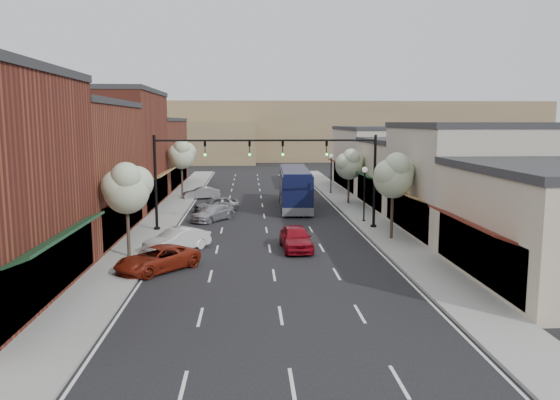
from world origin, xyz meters
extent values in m
plane|color=black|center=(0.00, 0.00, 0.00)|extent=(160.00, 160.00, 0.00)
cube|color=gray|center=(-8.40, 18.50, 0.07)|extent=(2.80, 73.00, 0.15)
cube|color=gray|center=(8.40, 18.50, 0.07)|extent=(2.80, 73.00, 0.15)
cube|color=gray|center=(-7.00, 18.50, 0.07)|extent=(0.25, 73.00, 0.17)
cube|color=gray|center=(7.00, 18.50, 0.07)|extent=(0.25, 73.00, 0.17)
cube|color=black|center=(-10.10, -8.00, 1.60)|extent=(0.60, 11.90, 2.60)
cube|color=#163920|center=(-9.30, -8.00, 3.10)|extent=(1.07, 9.80, 0.49)
cube|color=brown|center=(-14.30, 6.00, 4.50)|extent=(9.00, 14.00, 9.00)
cube|color=#2D2D30|center=(-14.30, 6.00, 9.20)|extent=(9.20, 14.10, 0.40)
cube|color=black|center=(-10.10, 6.00, 1.60)|extent=(0.60, 11.90, 2.60)
cube|color=#531D13|center=(-9.30, 6.00, 3.10)|extent=(1.07, 9.80, 0.49)
cube|color=maroon|center=(-14.30, 20.00, 5.25)|extent=(9.00, 14.00, 10.50)
cube|color=#2D2D30|center=(-14.30, 20.00, 10.70)|extent=(9.20, 14.10, 0.40)
cube|color=black|center=(-10.10, 20.00, 1.60)|extent=(0.60, 11.90, 2.60)
cube|color=olive|center=(-9.30, 20.00, 3.10)|extent=(1.07, 9.80, 0.49)
cube|color=brown|center=(-14.30, 36.00, 4.00)|extent=(9.00, 18.00, 8.00)
cube|color=#2D2D30|center=(-14.30, 36.00, 8.20)|extent=(9.20, 18.10, 0.40)
cube|color=black|center=(-10.10, 36.00, 1.60)|extent=(0.60, 15.30, 2.60)
cube|color=#163920|center=(-9.30, 36.00, 3.10)|extent=(1.07, 12.60, 0.49)
cube|color=beige|center=(13.80, -6.00, 2.75)|extent=(8.00, 12.00, 5.50)
cube|color=#2D2D30|center=(13.80, -6.00, 5.70)|extent=(8.20, 12.10, 0.40)
cube|color=black|center=(10.10, -6.00, 1.60)|extent=(0.60, 10.20, 2.60)
cube|color=#531D13|center=(9.30, -6.00, 3.10)|extent=(1.07, 8.40, 0.49)
cube|color=beige|center=(13.80, 6.00, 3.75)|extent=(8.00, 12.00, 7.50)
cube|color=#2D2D30|center=(13.80, 6.00, 7.70)|extent=(8.20, 12.10, 0.40)
cube|color=black|center=(10.10, 6.00, 1.60)|extent=(0.60, 10.20, 2.60)
cube|color=olive|center=(9.30, 6.00, 3.10)|extent=(1.07, 8.40, 0.49)
cube|color=beige|center=(13.80, 18.00, 3.00)|extent=(8.00, 12.00, 6.00)
cube|color=#2D2D30|center=(13.80, 18.00, 6.20)|extent=(8.20, 12.10, 0.40)
cube|color=black|center=(10.10, 18.00, 1.60)|extent=(0.60, 10.20, 2.60)
cube|color=#163920|center=(9.30, 18.00, 3.10)|extent=(1.07, 8.40, 0.49)
cube|color=beige|center=(13.80, 32.00, 3.50)|extent=(8.00, 16.00, 7.00)
cube|color=#2D2D30|center=(13.80, 32.00, 7.20)|extent=(8.20, 16.10, 0.40)
cube|color=black|center=(10.10, 32.00, 1.60)|extent=(0.60, 13.60, 2.60)
cube|color=#531D13|center=(9.30, 32.00, 3.10)|extent=(1.07, 11.20, 0.49)
cube|color=#7A6647|center=(0.00, 90.00, 6.00)|extent=(120.00, 30.00, 12.00)
cube|color=#7A6647|center=(-25.00, 78.00, 4.00)|extent=(50.00, 20.00, 8.00)
cylinder|color=black|center=(8.00, 8.00, 0.15)|extent=(0.44, 0.44, 0.30)
cylinder|color=black|center=(8.00, 8.00, 3.50)|extent=(0.20, 0.20, 7.00)
cylinder|color=black|center=(4.00, 8.00, 6.60)|extent=(8.00, 0.14, 0.14)
imported|color=black|center=(4.40, 8.00, 6.00)|extent=(0.18, 0.46, 1.10)
sphere|color=#19E533|center=(4.40, 7.88, 5.58)|extent=(0.18, 0.18, 0.18)
imported|color=black|center=(1.20, 8.00, 6.00)|extent=(0.18, 0.46, 1.10)
sphere|color=#19E533|center=(1.20, 7.88, 5.58)|extent=(0.18, 0.18, 0.18)
cylinder|color=black|center=(-8.00, 8.00, 0.15)|extent=(0.44, 0.44, 0.30)
cylinder|color=black|center=(-8.00, 8.00, 3.50)|extent=(0.20, 0.20, 7.00)
cylinder|color=black|center=(-4.00, 8.00, 6.60)|extent=(8.00, 0.14, 0.14)
imported|color=black|center=(-4.40, 8.00, 6.00)|extent=(0.18, 0.46, 1.10)
sphere|color=#19E533|center=(-4.40, 7.88, 5.58)|extent=(0.18, 0.18, 0.18)
imported|color=black|center=(-1.20, 8.00, 6.00)|extent=(0.18, 0.46, 1.10)
sphere|color=#19E533|center=(-1.20, 7.88, 5.58)|extent=(0.18, 0.18, 0.18)
cylinder|color=#47382B|center=(8.30, 4.00, 1.86)|extent=(0.20, 0.20, 3.71)
sphere|color=beige|center=(8.30, 4.00, 4.18)|extent=(2.60, 2.60, 2.60)
sphere|color=beige|center=(8.80, 4.30, 4.64)|extent=(2.00, 2.00, 2.00)
sphere|color=beige|center=(7.90, 3.70, 4.52)|extent=(1.90, 1.90, 1.90)
sphere|color=beige|center=(8.40, 3.50, 5.10)|extent=(1.70, 1.70, 1.70)
cylinder|color=#47382B|center=(8.30, 20.00, 1.66)|extent=(0.20, 0.20, 3.33)
sphere|color=beige|center=(8.30, 20.00, 3.74)|extent=(2.60, 2.60, 2.60)
sphere|color=beige|center=(8.80, 20.30, 4.16)|extent=(2.00, 2.00, 2.00)
sphere|color=beige|center=(7.90, 19.70, 4.06)|extent=(1.90, 1.90, 1.90)
sphere|color=beige|center=(8.40, 19.50, 4.58)|extent=(1.70, 1.70, 1.70)
cylinder|color=#47382B|center=(-8.30, 0.00, 1.76)|extent=(0.20, 0.20, 3.52)
sphere|color=beige|center=(-8.30, 0.00, 3.96)|extent=(2.60, 2.60, 2.60)
sphere|color=beige|center=(-7.80, 0.30, 4.40)|extent=(2.00, 2.00, 2.00)
sphere|color=beige|center=(-8.70, -0.30, 4.29)|extent=(1.90, 1.90, 1.90)
sphere|color=beige|center=(-8.20, -0.50, 4.84)|extent=(1.70, 1.70, 1.70)
cylinder|color=#47382B|center=(-8.30, 26.00, 1.92)|extent=(0.20, 0.20, 3.84)
sphere|color=beige|center=(-8.30, 26.00, 4.32)|extent=(2.60, 2.60, 2.60)
sphere|color=beige|center=(-7.80, 26.30, 4.80)|extent=(2.00, 2.00, 2.00)
sphere|color=beige|center=(-8.70, 25.70, 4.68)|extent=(1.90, 1.90, 1.90)
sphere|color=beige|center=(-8.20, 25.50, 5.28)|extent=(1.70, 1.70, 1.70)
cylinder|color=black|center=(7.80, 10.50, 0.10)|extent=(0.28, 0.28, 0.20)
cylinder|color=black|center=(7.80, 10.50, 2.00)|extent=(0.12, 0.12, 4.00)
sphere|color=white|center=(7.80, 10.50, 4.22)|extent=(0.44, 0.44, 0.44)
cylinder|color=black|center=(7.80, 28.00, 0.10)|extent=(0.28, 0.28, 0.20)
cylinder|color=black|center=(7.80, 28.00, 2.00)|extent=(0.12, 0.12, 4.00)
sphere|color=white|center=(7.80, 28.00, 4.22)|extent=(0.44, 0.44, 0.44)
cube|color=#0D1235|center=(2.98, 18.58, 1.97)|extent=(3.02, 12.02, 3.03)
cube|color=#595B60|center=(2.98, 18.58, 0.55)|extent=(3.04, 12.04, 0.70)
cube|color=black|center=(2.98, 18.58, 2.39)|extent=(3.05, 11.07, 1.09)
cube|color=#0D1235|center=(2.98, 18.58, 3.53)|extent=(2.80, 11.54, 0.25)
cube|color=black|center=(2.76, 12.67, 2.59)|extent=(2.07, 0.16, 1.19)
cylinder|color=black|center=(1.65, 14.45, 0.52)|extent=(0.36, 1.05, 1.03)
cylinder|color=black|center=(4.00, 14.36, 0.52)|extent=(0.36, 1.05, 1.03)
cylinder|color=black|center=(1.95, 22.40, 0.52)|extent=(0.36, 1.05, 1.03)
cylinder|color=black|center=(4.29, 22.32, 0.52)|extent=(0.36, 1.05, 1.03)
cylinder|color=black|center=(1.90, 21.01, 0.52)|extent=(0.36, 1.05, 1.03)
cylinder|color=black|center=(4.24, 20.92, 0.52)|extent=(0.36, 1.05, 1.03)
imported|color=maroon|center=(1.63, 1.60, 0.76)|extent=(2.01, 4.55, 1.52)
imported|color=maroon|center=(-6.20, -2.86, 0.66)|extent=(4.83, 4.99, 1.32)
imported|color=silver|center=(-5.71, 1.64, 0.71)|extent=(4.07, 4.17, 1.42)
imported|color=#A4A5AA|center=(-4.20, 12.14, 0.63)|extent=(3.94, 4.55, 1.26)
imported|color=#5A5D61|center=(-4.20, 16.64, 0.68)|extent=(4.31, 2.88, 1.36)
imported|color=#A4A5AA|center=(-6.20, 24.86, 0.62)|extent=(3.98, 2.29, 1.24)
camera|label=1|loc=(-1.26, -31.56, 7.92)|focal=35.00mm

